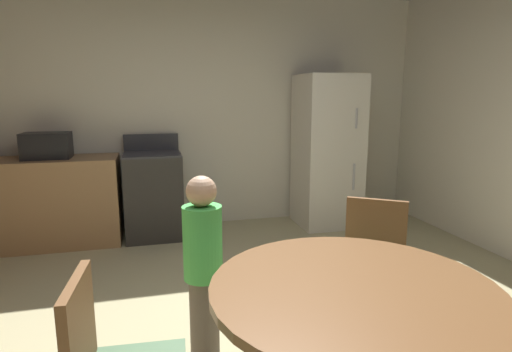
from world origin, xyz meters
TOP-DOWN VIEW (x-y plane):
  - wall_back at (0.00, 2.82)m, footprint 5.74×0.12m
  - kitchen_counter at (-1.71, 2.42)m, footprint 1.72×0.60m
  - oven_range at (-0.50, 2.42)m, footprint 0.60×0.60m
  - refrigerator at (1.50, 2.37)m, footprint 0.68×0.68m
  - microwave at (-1.51, 2.42)m, footprint 0.44×0.32m
  - dining_table at (0.26, -0.69)m, footprint 1.18×1.18m
  - chair_northeast at (0.81, 0.09)m, footprint 0.56×0.56m
  - person_child at (-0.26, 0.10)m, footprint 0.30×0.30m

SIDE VIEW (x-z plane):
  - kitchen_counter at x=-1.71m, z-range 0.00..0.90m
  - oven_range at x=-0.50m, z-range -0.08..1.02m
  - chair_northeast at x=0.81m, z-range 0.07..0.94m
  - person_child at x=-0.26m, z-range 0.03..1.12m
  - dining_table at x=0.26m, z-range 0.22..0.98m
  - refrigerator at x=1.50m, z-range 0.00..1.76m
  - microwave at x=-1.51m, z-range 0.90..1.16m
  - wall_back at x=0.00m, z-range 0.00..2.70m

